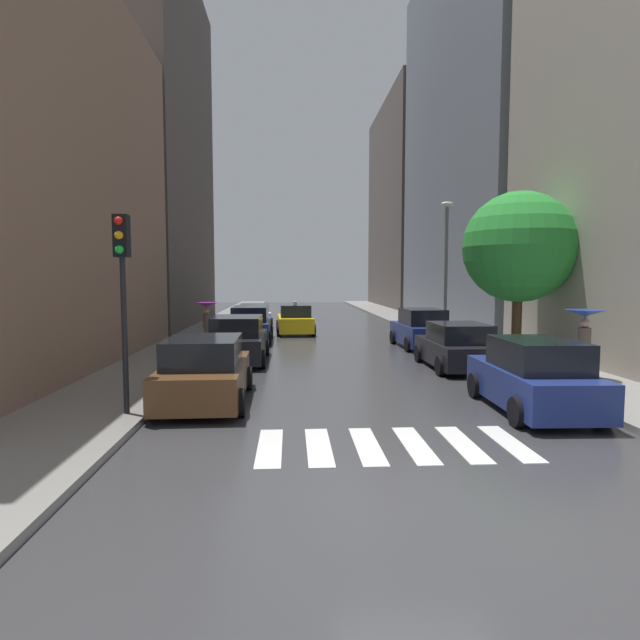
% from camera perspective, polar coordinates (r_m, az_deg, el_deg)
% --- Properties ---
extents(ground_plane, '(28.00, 72.00, 0.04)m').
position_cam_1_polar(ground_plane, '(31.09, 0.19, -1.16)').
color(ground_plane, '#353537').
extents(sidewalk_left, '(3.00, 72.00, 0.15)m').
position_cam_1_polar(sidewalk_left, '(31.37, -11.75, -1.03)').
color(sidewalk_left, gray).
rests_on(sidewalk_left, ground).
extents(sidewalk_right, '(3.00, 72.00, 0.15)m').
position_cam_1_polar(sidewalk_right, '(32.13, 11.84, -0.90)').
color(sidewalk_right, gray).
rests_on(sidewalk_right, ground).
extents(crosswalk_stripes, '(4.95, 2.20, 0.01)m').
position_cam_1_polar(crosswalk_stripes, '(10.05, 7.78, -13.39)').
color(crosswalk_stripes, silver).
rests_on(crosswalk_stripes, ground).
extents(building_left_near, '(6.00, 17.91, 13.33)m').
position_cam_1_polar(building_left_near, '(20.05, -31.36, 14.17)').
color(building_left_near, '#8C6B56').
rests_on(building_left_near, ground).
extents(building_left_mid, '(6.00, 16.00, 22.81)m').
position_cam_1_polar(building_left_mid, '(37.06, -18.30, 17.32)').
color(building_left_mid, '#564C47').
rests_on(building_left_mid, ground).
extents(building_right_mid, '(6.00, 20.44, 25.73)m').
position_cam_1_polar(building_right_mid, '(38.40, 17.42, 19.13)').
color(building_right_mid, slate).
rests_on(building_right_mid, ground).
extents(building_right_far, '(6.00, 19.54, 21.50)m').
position_cam_1_polar(building_right_far, '(57.96, 9.81, 12.12)').
color(building_right_far, '#564C47').
rests_on(building_right_far, ground).
extents(parked_car_left_nearest, '(2.21, 4.37, 1.65)m').
position_cam_1_polar(parked_car_left_nearest, '(13.30, -12.47, -5.59)').
color(parked_car_left_nearest, brown).
rests_on(parked_car_left_nearest, ground).
extents(parked_car_left_second, '(2.17, 4.42, 1.71)m').
position_cam_1_polar(parked_car_left_second, '(19.47, -8.96, -2.25)').
color(parked_car_left_second, black).
rests_on(parked_car_left_second, ground).
extents(parked_car_left_third, '(2.12, 4.80, 1.74)m').
position_cam_1_polar(parked_car_left_third, '(25.70, -7.58, -0.55)').
color(parked_car_left_third, navy).
rests_on(parked_car_left_third, ground).
extents(parked_car_left_fourth, '(2.07, 4.56, 1.58)m').
position_cam_1_polar(parked_car_left_fourth, '(31.02, -7.18, 0.21)').
color(parked_car_left_fourth, silver).
rests_on(parked_car_left_fourth, ground).
extents(parked_car_right_nearest, '(2.13, 4.16, 1.70)m').
position_cam_1_polar(parked_car_right_nearest, '(13.18, 22.34, -5.84)').
color(parked_car_right_nearest, navy).
rests_on(parked_car_right_nearest, ground).
extents(parked_car_right_second, '(2.18, 4.15, 1.57)m').
position_cam_1_polar(parked_car_right_second, '(18.52, 14.80, -2.88)').
color(parked_car_right_second, black).
rests_on(parked_car_right_second, ground).
extents(parked_car_right_third, '(2.22, 4.15, 1.75)m').
position_cam_1_polar(parked_car_right_third, '(23.71, 11.02, -1.03)').
color(parked_car_right_third, navy).
rests_on(parked_car_right_third, ground).
extents(taxi_midroad, '(2.21, 4.53, 1.81)m').
position_cam_1_polar(taxi_midroad, '(29.25, -2.75, 0.02)').
color(taxi_midroad, yellow).
rests_on(taxi_midroad, ground).
extents(pedestrian_foreground, '(1.11, 1.11, 2.04)m').
position_cam_1_polar(pedestrian_foreground, '(16.98, 26.94, -0.72)').
color(pedestrian_foreground, brown).
rests_on(pedestrian_foreground, sidewalk_right).
extents(pedestrian_by_kerb, '(0.96, 0.96, 1.89)m').
position_cam_1_polar(pedestrian_by_kerb, '(23.34, -12.25, 0.59)').
color(pedestrian_by_kerb, brown).
rests_on(pedestrian_by_kerb, sidewalk_left).
extents(street_tree_right, '(4.05, 4.05, 6.11)m').
position_cam_1_polar(street_tree_right, '(20.64, 20.90, 7.42)').
color(street_tree_right, '#513823').
rests_on(street_tree_right, sidewalk_right).
extents(traffic_light_left_corner, '(0.30, 0.42, 4.30)m').
position_cam_1_polar(traffic_light_left_corner, '(11.97, -20.79, 5.18)').
color(traffic_light_left_corner, black).
rests_on(traffic_light_left_corner, sidewalk_left).
extents(lamp_post_right, '(0.60, 0.28, 6.55)m').
position_cam_1_polar(lamp_post_right, '(25.66, 13.61, 6.37)').
color(lamp_post_right, '#595B60').
rests_on(lamp_post_right, sidewalk_right).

